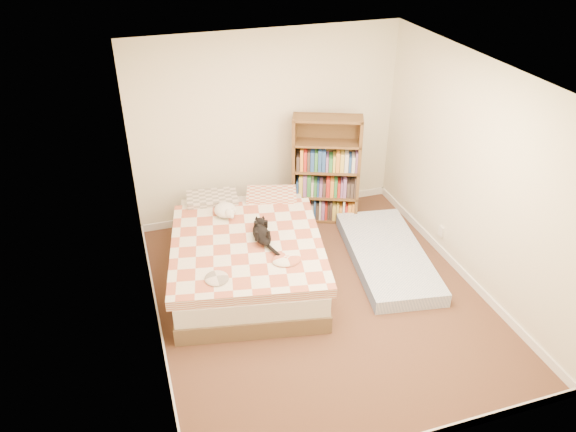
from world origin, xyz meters
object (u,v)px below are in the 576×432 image
object	(u,v)px
floor_mattress	(387,256)
white_dog	(226,210)
black_cat	(261,233)
bed	(246,252)
bookshelf	(325,182)

from	to	relation	value
floor_mattress	white_dog	size ratio (longest dim) A/B	4.77
black_cat	floor_mattress	bearing A→B (deg)	5.15
black_cat	white_dog	distance (m)	0.66
bed	floor_mattress	bearing A→B (deg)	-0.21
bed	bookshelf	xyz separation A→B (m)	(1.31, 0.89, 0.27)
bed	floor_mattress	distance (m)	1.72
bookshelf	floor_mattress	size ratio (longest dim) A/B	0.79
bed	white_dog	bearing A→B (deg)	115.74
bed	bookshelf	world-z (taller)	bookshelf
floor_mattress	white_dog	xyz separation A→B (m)	(-1.79, 0.76, 0.53)
bed	floor_mattress	world-z (taller)	bed
bed	black_cat	xyz separation A→B (m)	(0.15, -0.16, 0.34)
white_dog	bed	bearing A→B (deg)	-43.73
bookshelf	black_cat	world-z (taller)	bookshelf
bookshelf	white_dog	bearing A→B (deg)	-140.65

